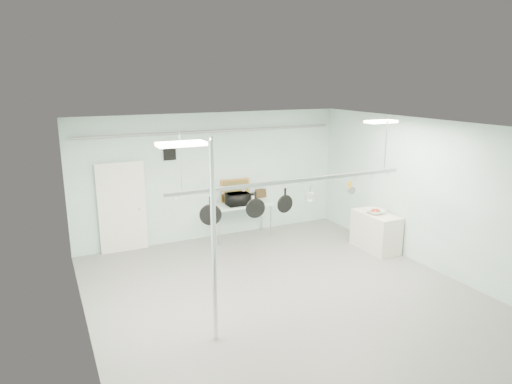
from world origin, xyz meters
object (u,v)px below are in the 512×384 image
microwave (238,199)px  skillet_right (285,200)px  prep_table (241,206)px  skillet_left (210,211)px  coffee_canister (253,199)px  pot_rack (294,179)px  chrome_pole (214,244)px  side_cabinet (376,231)px  skillet_mid (255,205)px  fruit_bowl (376,212)px

microwave → skillet_right: (-0.44, -3.20, 0.79)m
prep_table → skillet_right: size_ratio=3.46×
prep_table → skillet_left: size_ratio=3.28×
skillet_right → prep_table: bearing=73.3°
microwave → coffee_canister: microwave is taller
microwave → pot_rack: bearing=85.8°
skillet_left → skillet_right: same height
coffee_canister → skillet_right: skillet_right is taller
pot_rack → chrome_pole: bearing=-154.7°
side_cabinet → coffee_canister: coffee_canister is taller
prep_table → side_cabinet: bearing=-40.8°
pot_rack → skillet_mid: size_ratio=9.82×
fruit_bowl → skillet_right: size_ratio=0.90×
skillet_left → skillet_mid: (0.84, 0.00, -0.00)m
pot_rack → skillet_right: size_ratio=10.38×
prep_table → microwave: 0.28m
side_cabinet → skillet_mid: size_ratio=2.46×
chrome_pole → prep_table: 4.85m
microwave → coffee_canister: (0.42, -0.03, -0.04)m
microwave → skillet_mid: skillet_mid is taller
pot_rack → skillet_right: bearing=180.0°
chrome_pole → skillet_mid: size_ratio=6.55×
fruit_bowl → coffee_canister: bearing=137.0°
chrome_pole → fruit_bowl: 5.25m
chrome_pole → skillet_right: 1.96m
coffee_canister → pot_rack: bearing=-102.2°
prep_table → microwave: microwave is taller
pot_rack → fruit_bowl: pot_rack is taller
coffee_canister → skillet_mid: 3.58m
prep_table → skillet_left: skillet_left is taller
coffee_canister → fruit_bowl: 3.04m
fruit_bowl → skillet_left: skillet_left is taller
prep_table → fruit_bowl: 3.34m
side_cabinet → fruit_bowl: 0.50m
microwave → skillet_left: size_ratio=1.15×
skillet_left → coffee_canister: bearing=73.2°
skillet_left → chrome_pole: bearing=-88.2°
fruit_bowl → skillet_mid: bearing=-163.4°
chrome_pole → side_cabinet: 5.37m
side_cabinet → skillet_left: 4.90m
side_cabinet → skillet_right: size_ratio=2.60×
skillet_right → fruit_bowl: bearing=12.9°
chrome_pole → coffee_canister: bearing=57.6°
side_cabinet → skillet_mid: bearing=-163.5°
pot_rack → fruit_bowl: 3.36m
prep_table → coffee_canister: (0.29, -0.13, 0.19)m
skillet_mid → skillet_right: size_ratio=1.06×
microwave → prep_table: bearing=-142.6°
chrome_pole → fruit_bowl: bearing=22.6°
chrome_pole → skillet_left: (0.28, 0.90, 0.24)m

